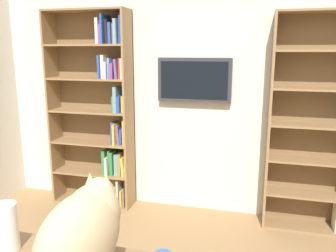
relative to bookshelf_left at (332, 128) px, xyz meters
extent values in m
cube|color=silver|center=(1.26, -0.17, 0.35)|extent=(4.52, 0.06, 2.70)
cube|color=#937047|center=(0.55, 0.02, 0.02)|extent=(0.02, 0.28, 2.05)
cube|color=brown|center=(0.10, -0.11, 0.02)|extent=(0.93, 0.01, 2.05)
cube|color=#937047|center=(0.10, 0.02, -0.99)|extent=(0.88, 0.27, 0.02)
cube|color=#937047|center=(0.10, 0.02, -0.66)|extent=(0.88, 0.27, 0.02)
cube|color=#937047|center=(0.10, 0.02, -0.32)|extent=(0.88, 0.27, 0.02)
cube|color=#937047|center=(0.10, 0.02, 0.02)|extent=(0.88, 0.27, 0.02)
cube|color=#937047|center=(0.10, 0.02, 0.36)|extent=(0.88, 0.27, 0.02)
cube|color=#937047|center=(0.10, 0.02, 0.70)|extent=(0.88, 0.27, 0.02)
cube|color=#937047|center=(0.10, 0.02, 1.04)|extent=(0.88, 0.27, 0.02)
cube|color=beige|center=(-0.10, 0.03, -0.86)|extent=(0.02, 0.18, 0.26)
cube|color=#937047|center=(1.98, 0.02, 0.05)|extent=(0.02, 0.28, 2.12)
cube|color=#937047|center=(2.87, 0.02, 0.05)|extent=(0.02, 0.28, 2.12)
cube|color=brown|center=(2.43, -0.11, 0.05)|extent=(0.91, 0.01, 2.12)
cube|color=#937047|center=(2.43, 0.02, -0.99)|extent=(0.87, 0.27, 0.02)
cube|color=#937047|center=(2.43, 0.02, -0.65)|extent=(0.87, 0.27, 0.02)
cube|color=#937047|center=(2.43, 0.02, -0.30)|extent=(0.87, 0.27, 0.02)
cube|color=#937047|center=(2.43, 0.02, 0.05)|extent=(0.87, 0.27, 0.02)
cube|color=#937047|center=(2.43, 0.02, 0.40)|extent=(0.87, 0.27, 0.02)
cube|color=#937047|center=(2.43, 0.02, 0.75)|extent=(0.87, 0.27, 0.02)
cube|color=#937047|center=(2.43, 0.02, 1.10)|extent=(0.87, 0.27, 0.02)
cube|color=black|center=(2.01, 0.04, -0.86)|extent=(0.02, 0.18, 0.24)
cube|color=#8D6043|center=(2.04, 0.01, -0.89)|extent=(0.03, 0.19, 0.18)
cube|color=gold|center=(2.08, 0.03, -0.90)|extent=(0.02, 0.15, 0.17)
cube|color=beige|center=(2.11, 0.04, -0.84)|extent=(0.02, 0.16, 0.30)
cube|color=orange|center=(2.14, 0.04, -0.87)|extent=(0.02, 0.14, 0.22)
cube|color=gold|center=(2.01, 0.02, -0.51)|extent=(0.03, 0.17, 0.26)
cube|color=gold|center=(2.04, 0.01, -0.53)|extent=(0.04, 0.20, 0.21)
cube|color=#9B7342|center=(2.08, 0.04, -0.51)|extent=(0.04, 0.14, 0.24)
cube|color=#659FA3|center=(2.13, 0.02, -0.52)|extent=(0.04, 0.14, 0.23)
cube|color=#327C41|center=(2.17, 0.03, -0.51)|extent=(0.03, 0.17, 0.26)
cube|color=#39703E|center=(2.20, 0.02, -0.50)|extent=(0.03, 0.19, 0.28)
cube|color=beige|center=(2.23, 0.03, -0.54)|extent=(0.03, 0.21, 0.20)
cube|color=#35783E|center=(2.26, 0.02, -0.50)|extent=(0.04, 0.19, 0.27)
cube|color=gold|center=(2.02, 0.03, -0.15)|extent=(0.03, 0.13, 0.26)
cube|color=#2D408D|center=(2.06, 0.01, -0.20)|extent=(0.04, 0.18, 0.17)
cube|color=slate|center=(2.09, 0.03, -0.18)|extent=(0.04, 0.13, 0.21)
cube|color=gold|center=(2.12, 0.04, -0.17)|extent=(0.02, 0.21, 0.22)
cube|color=#394496|center=(2.15, 0.02, -0.17)|extent=(0.04, 0.15, 0.24)
cube|color=gold|center=(2.02, 0.03, 0.15)|extent=(0.03, 0.16, 0.17)
cube|color=#274A9D|center=(2.06, 0.04, 0.15)|extent=(0.04, 0.19, 0.17)
cube|color=#6B8EA0|center=(2.10, 0.03, 0.20)|extent=(0.04, 0.17, 0.27)
cube|color=#3B7F51|center=(2.14, 0.03, 0.15)|extent=(0.02, 0.13, 0.16)
cube|color=silver|center=(2.02, 0.02, 0.52)|extent=(0.02, 0.21, 0.21)
cube|color=#AC3D21|center=(2.05, 0.02, 0.52)|extent=(0.03, 0.13, 0.21)
cube|color=#704C7E|center=(2.08, 0.04, 0.51)|extent=(0.04, 0.17, 0.20)
cube|color=#6F438E|center=(2.13, 0.04, 0.49)|extent=(0.04, 0.21, 0.16)
cube|color=#6993AB|center=(2.16, 0.02, 0.52)|extent=(0.02, 0.18, 0.21)
cube|color=silver|center=(2.19, 0.03, 0.50)|extent=(0.03, 0.22, 0.18)
cube|color=beige|center=(2.23, 0.03, 0.53)|extent=(0.03, 0.16, 0.24)
cube|color=#2D4B9E|center=(2.27, 0.04, 0.53)|extent=(0.02, 0.16, 0.24)
cube|color=#284592|center=(2.02, 0.02, 0.90)|extent=(0.04, 0.17, 0.28)
cube|color=#6D8EAB|center=(2.07, 0.04, 0.88)|extent=(0.03, 0.20, 0.24)
cube|color=#8D6441|center=(2.10, 0.02, 0.86)|extent=(0.03, 0.15, 0.20)
cube|color=#2A499A|center=(2.14, 0.02, 0.87)|extent=(0.03, 0.20, 0.21)
cube|color=black|center=(2.17, 0.03, 0.88)|extent=(0.03, 0.17, 0.24)
cube|color=#254F9C|center=(2.21, 0.04, 0.91)|extent=(0.02, 0.23, 0.29)
cube|color=#7F488E|center=(2.24, 0.04, 0.86)|extent=(0.03, 0.18, 0.19)
cube|color=beige|center=(2.27, 0.04, 0.89)|extent=(0.03, 0.16, 0.26)
cube|color=#333338|center=(1.31, -0.09, 0.41)|extent=(0.75, 0.06, 0.44)
cube|color=black|center=(1.31, -0.05, 0.41)|extent=(0.68, 0.01, 0.37)
ellipsoid|color=#D1B284|center=(1.34, 2.24, -0.05)|extent=(0.28, 0.53, 0.37)
ellipsoid|color=#D1B284|center=(1.34, 2.12, -0.01)|extent=(0.23, 0.29, 0.27)
sphere|color=#D1B284|center=(1.34, 2.06, 0.07)|extent=(0.15, 0.15, 0.15)
cone|color=#D1B284|center=(1.30, 2.06, 0.12)|extent=(0.07, 0.07, 0.08)
cone|color=#D1B284|center=(1.38, 2.06, 0.12)|extent=(0.07, 0.07, 0.08)
cone|color=beige|center=(1.30, 2.06, 0.12)|extent=(0.04, 0.04, 0.06)
cone|color=beige|center=(1.38, 2.06, 0.12)|extent=(0.04, 0.04, 0.06)
cylinder|color=white|center=(1.79, 2.15, -0.12)|extent=(0.11, 0.11, 0.23)
camera|label=1|loc=(0.65, 3.41, 0.71)|focal=37.22mm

